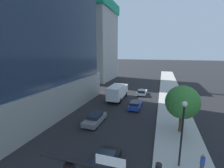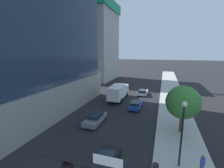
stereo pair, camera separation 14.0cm
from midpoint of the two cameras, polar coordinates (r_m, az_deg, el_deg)
The scene contains 10 objects.
sidewalk at distance 23.98m, azimuth 21.75°, elevation -13.03°, with size 5.08×120.00×0.15m, color #B2AFA8.
construction_building at distance 57.69m, azimuth -7.78°, elevation 15.96°, with size 26.20×16.84×35.90m.
street_lamp at distance 14.43m, azimuth 23.76°, elevation -13.21°, with size 0.44×0.44×5.74m.
street_tree at distance 20.60m, azimuth 23.75°, elevation -5.96°, with size 3.95×3.95×5.71m.
car_gray at distance 22.50m, azimuth -6.31°, elevation -12.20°, with size 1.90×4.61×1.34m.
car_white at distance 36.78m, azimuth 10.59°, elevation -2.89°, with size 1.92×4.19×1.34m.
car_black at distance 14.55m, azimuth -3.30°, elevation -26.89°, with size 1.84×4.76×1.38m.
car_blue at distance 28.08m, azimuth 8.22°, elevation -7.37°, with size 1.82×4.44×1.33m.
box_truck at distance 32.44m, azimuth 1.88°, elevation -2.67°, with size 2.47×7.95×3.06m.
pedestrian_blue_shirt at distance 15.63m, azimuth 29.42°, elevation -23.77°, with size 0.34×0.34×1.76m.
Camera 1 is at (6.17, -1.87, 9.72)m, focal length 25.48 mm.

